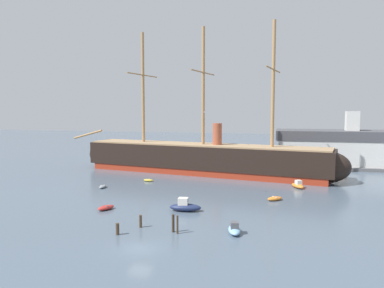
{
  "coord_description": "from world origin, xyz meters",
  "views": [
    {
      "loc": [
        14.94,
        -37.17,
        15.21
      ],
      "look_at": [
        -2.93,
        35.94,
        8.21
      ],
      "focal_mm": 34.99,
      "sensor_mm": 36.0,
      "label": 1
    }
  ],
  "objects": [
    {
      "name": "mooring_piling_left_pair",
      "position": [
        -2.7,
        6.99,
        0.81
      ],
      "size": [
        0.36,
        0.36,
        1.62
      ],
      "primitive_type": "cylinder",
      "color": "#423323",
      "rests_on": "ground"
    },
    {
      "name": "motorboat_foreground_right",
      "position": [
        9.38,
        7.54,
        0.52
      ],
      "size": [
        2.14,
        3.77,
        1.49
      ],
      "color": "#7FB2D6",
      "rests_on": "ground"
    },
    {
      "name": "mooring_piling_midwater",
      "position": [
        -4.37,
        3.64,
        0.71
      ],
      "size": [
        0.43,
        0.43,
        1.43
      ],
      "primitive_type": "cylinder",
      "color": "#423323",
      "rests_on": "ground"
    },
    {
      "name": "dinghy_mid_left",
      "position": [
        -18.81,
        28.01,
        0.29
      ],
      "size": [
        1.19,
        2.45,
        0.57
      ],
      "color": "gray",
      "rests_on": "ground"
    },
    {
      "name": "seagull_in_flight",
      "position": [
        1.83,
        25.05,
        14.72
      ],
      "size": [
        0.41,
        1.28,
        0.14
      ],
      "color": "silver"
    },
    {
      "name": "mooring_piling_right_pair",
      "position": [
        2.6,
        5.77,
        1.14
      ],
      "size": [
        0.25,
        0.25,
        2.28
      ],
      "primitive_type": "cylinder",
      "color": "#423323",
      "rests_on": "ground"
    },
    {
      "name": "sailboat_distant_centre",
      "position": [
        0.79,
        65.41,
        0.5
      ],
      "size": [
        2.62,
        4.8,
        5.99
      ],
      "color": "#B22D28",
      "rests_on": "ground"
    },
    {
      "name": "tall_ship",
      "position": [
        -3.34,
        48.59,
        3.72
      ],
      "size": [
        70.5,
        19.61,
        34.12
      ],
      "color": "maroon",
      "rests_on": "ground"
    },
    {
      "name": "dinghy_alongside_bow",
      "position": [
        -12.57,
        36.41,
        0.25
      ],
      "size": [
        2.13,
        0.94,
        0.5
      ],
      "color": "gold",
      "rests_on": "ground"
    },
    {
      "name": "motorboat_far_right",
      "position": [
        28.86,
        54.36,
        0.44
      ],
      "size": [
        3.05,
        2.87,
        1.24
      ],
      "color": "orange",
      "rests_on": "ground"
    },
    {
      "name": "motorboat_near_centre",
      "position": [
        0.88,
        15.91,
        0.7
      ],
      "size": [
        4.93,
        2.43,
        2.0
      ],
      "color": "#1E284C",
      "rests_on": "ground"
    },
    {
      "name": "dinghy_mid_right",
      "position": [
        13.82,
        25.73,
        0.34
      ],
      "size": [
        2.99,
        2.73,
        0.67
      ],
      "color": "orange",
      "rests_on": "ground"
    },
    {
      "name": "sailboat_far_left",
      "position": [
        -27.72,
        53.06,
        0.59
      ],
      "size": [
        5.42,
        1.83,
        6.98
      ],
      "color": "gold",
      "rests_on": "ground"
    },
    {
      "name": "ground_plane",
      "position": [
        0.0,
        0.0,
        0.0
      ],
      "size": [
        400.0,
        400.0,
        0.0
      ],
      "primitive_type": "plane",
      "color": "#4C5B6B"
    },
    {
      "name": "mooring_piling_nearest",
      "position": [
        1.92,
        6.23,
        1.12
      ],
      "size": [
        0.34,
        0.34,
        2.23
      ],
      "primitive_type": "cylinder",
      "color": "#382B1E",
      "rests_on": "ground"
    },
    {
      "name": "dinghy_foreground_left",
      "position": [
        -10.95,
        13.67,
        0.34
      ],
      "size": [
        2.39,
        3.14,
        0.68
      ],
      "color": "#B22D28",
      "rests_on": "ground"
    },
    {
      "name": "dockside_warehouse_right",
      "position": [
        32.91,
        67.74,
        4.83
      ],
      "size": [
        42.71,
        14.95,
        14.7
      ],
      "color": "#565659",
      "rests_on": "ground"
    },
    {
      "name": "motorboat_alongside_stern",
      "position": [
        17.93,
        37.03,
        0.55
      ],
      "size": [
        3.11,
        4.03,
        1.57
      ],
      "color": "orange",
      "rests_on": "ground"
    }
  ]
}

